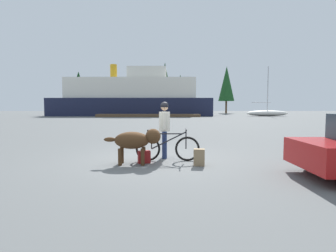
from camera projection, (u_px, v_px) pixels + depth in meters
ground_plane at (154, 160)px, 7.72m from camera, size 160.00×160.00×0.00m
bicycle at (167, 148)px, 7.53m from camera, size 1.78×0.44×0.90m
person_cyclist at (164, 125)px, 7.95m from camera, size 0.32×0.53×1.65m
dog at (136, 140)px, 7.10m from camera, size 1.49×0.53×0.94m
backpack at (199, 157)px, 6.96m from camera, size 0.30×0.23×0.43m
handbag_pannier at (144, 157)px, 7.29m from camera, size 0.36×0.26×0.33m
dock_pier at (148, 115)px, 39.00m from camera, size 14.72×2.20×0.40m
ferry_boat at (133, 98)px, 45.11m from camera, size 25.51×8.68×8.38m
sailboat_moored at (267, 113)px, 41.87m from camera, size 6.36×1.78×7.59m
pine_tree_far_left at (79, 88)px, 58.59m from camera, size 4.28×4.28×8.96m
pine_tree_center at (180, 89)px, 56.45m from camera, size 3.18×3.18×8.04m
pine_tree_far_right at (227, 84)px, 57.99m from camera, size 3.37×3.37×10.01m
pine_tree_mid_back at (165, 82)px, 62.52m from camera, size 3.51×3.51×11.55m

